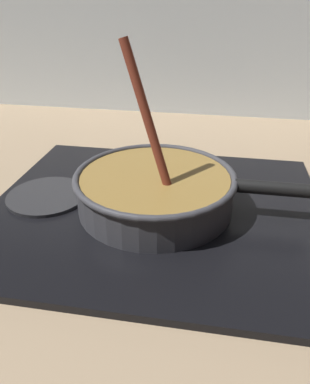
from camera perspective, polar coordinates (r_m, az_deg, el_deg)
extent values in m
cube|color=#9E8466|center=(0.53, -13.53, -15.61)|extent=(2.40, 1.60, 0.04)
cube|color=silver|center=(1.15, 1.01, 25.40)|extent=(2.40, 0.02, 0.55)
cube|color=black|center=(0.64, 0.00, -2.76)|extent=(0.56, 0.48, 0.01)
torus|color=#592D0C|center=(0.64, 0.00, -1.99)|extent=(0.20, 0.20, 0.01)
cylinder|color=#262628|center=(0.70, -16.02, -0.56)|extent=(0.14, 0.14, 0.01)
cylinder|color=#38383D|center=(0.63, 0.00, 0.00)|extent=(0.26, 0.26, 0.06)
cylinder|color=olive|center=(0.62, 0.00, 0.32)|extent=(0.24, 0.24, 0.05)
torus|color=#38383D|center=(0.61, 0.00, 2.41)|extent=(0.27, 0.27, 0.01)
cylinder|color=black|center=(0.61, 17.61, 0.51)|extent=(0.12, 0.02, 0.02)
cylinder|color=beige|center=(0.57, -2.40, -0.83)|extent=(0.03, 0.03, 0.01)
cylinder|color=beige|center=(0.59, 2.40, -0.04)|extent=(0.04, 0.04, 0.01)
cylinder|color=beige|center=(0.63, 2.09, 1.93)|extent=(0.03, 0.03, 0.01)
cylinder|color=#E5CC7A|center=(0.67, 0.16, 3.72)|extent=(0.03, 0.03, 0.01)
cylinder|color=#EDD88C|center=(0.54, 1.39, -2.91)|extent=(0.04, 0.04, 0.01)
cylinder|color=maroon|center=(0.56, -1.05, 10.69)|extent=(0.09, 0.04, 0.23)
cube|color=brown|center=(0.59, 2.26, -0.18)|extent=(0.05, 0.04, 0.01)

